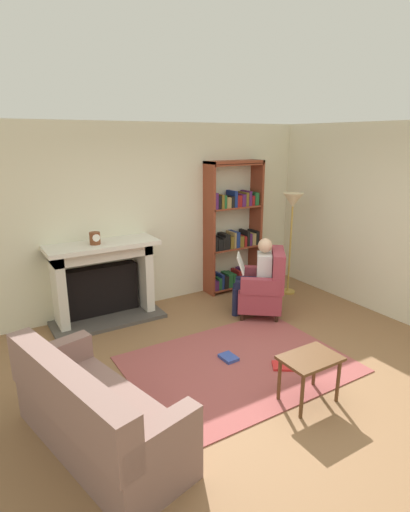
% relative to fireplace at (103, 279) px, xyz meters
% --- Properties ---
extents(ground, '(14.00, 14.00, 0.00)m').
position_rel_fireplace_xyz_m(ground, '(0.89, -2.30, -0.59)').
color(ground, olive).
extents(back_wall, '(5.60, 0.10, 2.70)m').
position_rel_fireplace_xyz_m(back_wall, '(0.89, 0.25, 0.76)').
color(back_wall, beige).
rests_on(back_wall, ground).
extents(side_wall_right, '(0.10, 5.20, 2.70)m').
position_rel_fireplace_xyz_m(side_wall_right, '(3.54, -1.05, 0.76)').
color(side_wall_right, beige).
rests_on(side_wall_right, ground).
extents(area_rug, '(2.40, 1.80, 0.01)m').
position_rel_fireplace_xyz_m(area_rug, '(0.89, -2.00, -0.59)').
color(area_rug, '#9B4A48').
rests_on(area_rug, ground).
extents(fireplace, '(1.53, 0.64, 1.13)m').
position_rel_fireplace_xyz_m(fireplace, '(0.00, 0.00, 0.00)').
color(fireplace, '#4C4742').
rests_on(fireplace, ground).
extents(mantel_clock, '(0.14, 0.14, 0.16)m').
position_rel_fireplace_xyz_m(mantel_clock, '(-0.10, -0.10, 0.62)').
color(mantel_clock, brown).
rests_on(mantel_clock, fireplace).
extents(bookshelf, '(0.97, 0.32, 2.14)m').
position_rel_fireplace_xyz_m(bookshelf, '(2.23, 0.03, 0.40)').
color(bookshelf, brown).
rests_on(bookshelf, ground).
extents(armchair_reading, '(0.88, 0.89, 0.97)m').
position_rel_fireplace_xyz_m(armchair_reading, '(2.01, -1.07, -0.17)').
color(armchair_reading, '#331E14').
rests_on(armchair_reading, ground).
extents(seated_reader, '(0.59, 0.57, 1.14)m').
position_rel_fireplace_xyz_m(seated_reader, '(1.92, -1.00, 0.03)').
color(seated_reader, silver).
rests_on(seated_reader, ground).
extents(sofa_floral, '(1.11, 1.82, 0.85)m').
position_rel_fireplace_xyz_m(sofa_floral, '(-0.88, -2.43, -0.27)').
color(sofa_floral, '#83635B').
rests_on(sofa_floral, ground).
extents(side_table, '(0.56, 0.39, 0.48)m').
position_rel_fireplace_xyz_m(side_table, '(1.09, -2.88, -0.19)').
color(side_table, brown).
rests_on(side_table, ground).
extents(scattered_books, '(0.68, 0.73, 0.04)m').
position_rel_fireplace_xyz_m(scattered_books, '(1.07, -2.08, -0.57)').
color(scattered_books, red).
rests_on(scattered_books, area_rug).
extents(floor_lamp, '(0.32, 0.32, 1.65)m').
position_rel_fireplace_xyz_m(floor_lamp, '(2.91, -0.59, 0.80)').
color(floor_lamp, '#B7933F').
rests_on(floor_lamp, ground).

